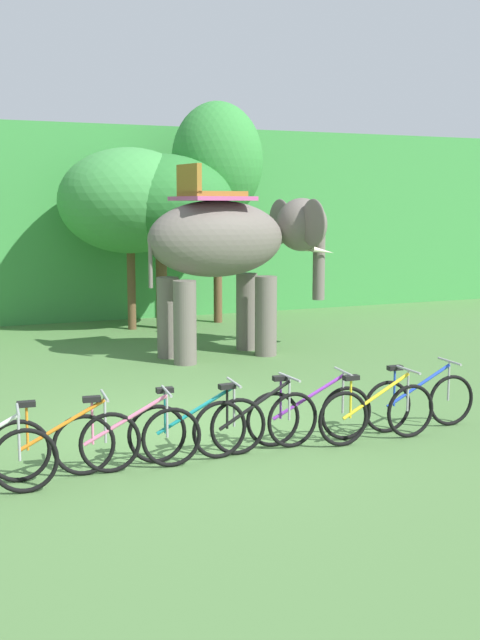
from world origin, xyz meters
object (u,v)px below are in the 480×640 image
at_px(tree_left, 160,204).
at_px(bike_teal, 198,428).
at_px(bike_pink, 128,438).
at_px(bike_purple, 310,414).
at_px(bike_blue, 419,401).
at_px(tree_far_left, 217,162).
at_px(bike_yellow, 377,413).
at_px(elephant, 232,246).
at_px(tree_far_right, 130,201).
at_px(bike_black, 257,422).
at_px(bike_orange, 65,444).

relative_size(tree_left, bike_teal, 2.47).
height_order(tree_left, bike_pink, tree_left).
height_order(bike_teal, bike_purple, same).
bearing_deg(bike_blue, bike_purple, 179.63).
relative_size(tree_far_left, bike_yellow, 3.25).
bearing_deg(bike_pink, tree_far_left, 63.41).
xyz_separation_m(elephant, bike_yellow, (-0.56, -6.21, -1.82)).
relative_size(tree_far_right, bike_purple, 2.55).
bearing_deg(bike_pink, bike_black, 1.51).
bearing_deg(tree_left, bike_yellow, -91.71).
height_order(elephant, bike_yellow, elephant).
bearing_deg(elephant, bike_purple, -103.16).
relative_size(tree_far_right, tree_far_left, 0.78).
distance_m(bike_teal, bike_blue, 3.20).
distance_m(bike_orange, bike_purple, 3.11).
xyz_separation_m(tree_far_left, bike_purple, (-2.75, -10.17, -3.69)).
height_order(tree_left, elephant, tree_left).
height_order(bike_purple, bike_yellow, same).
xyz_separation_m(tree_left, bike_purple, (-1.13, -9.80, -2.65)).
xyz_separation_m(bike_black, bike_purple, (0.78, 0.09, 0.00)).
distance_m(bike_purple, bike_blue, 1.67).
bearing_deg(bike_yellow, tree_far_right, 92.38).
xyz_separation_m(tree_far_right, tree_far_left, (2.35, 0.25, 0.98)).
height_order(elephant, bike_orange, elephant).
bearing_deg(tree_left, tree_far_right, 170.88).
bearing_deg(bike_purple, bike_orange, -178.77).
bearing_deg(bike_yellow, bike_blue, 17.85).
xyz_separation_m(bike_orange, bike_yellow, (3.94, -0.22, 0.00)).
bearing_deg(tree_far_left, bike_yellow, -100.42).
height_order(bike_yellow, bike_blue, same).
xyz_separation_m(tree_left, bike_pink, (-3.53, -9.93, -2.65)).
bearing_deg(bike_teal, bike_purple, 1.26).
bearing_deg(tree_far_left, tree_left, -167.25).
bearing_deg(tree_far_right, elephant, -76.14).
bearing_deg(bike_black, bike_orange, 179.38).
bearing_deg(tree_far_right, tree_far_left, 6.09).
relative_size(tree_left, bike_purple, 2.47).
bearing_deg(elephant, bike_orange, -126.90).
distance_m(bike_black, bike_purple, 0.79).
height_order(tree_far_right, tree_far_left, tree_far_left).
height_order(bike_teal, bike_yellow, same).
bearing_deg(tree_far_left, bike_purple, -105.12).
bearing_deg(bike_orange, bike_black, -0.62).
xyz_separation_m(elephant, bike_orange, (-4.50, -5.99, -1.82)).
relative_size(bike_orange, bike_purple, 1.00).
xyz_separation_m(tree_far_left, bike_blue, (-1.08, -10.18, -3.69)).
relative_size(elephant, bike_blue, 2.46).
relative_size(bike_pink, bike_yellow, 1.00).
xyz_separation_m(elephant, bike_teal, (-2.91, -5.96, -1.82)).
height_order(tree_far_right, bike_orange, tree_far_right).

